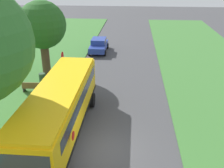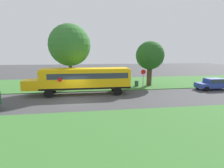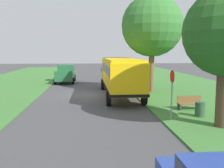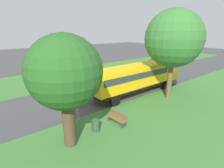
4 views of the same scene
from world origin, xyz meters
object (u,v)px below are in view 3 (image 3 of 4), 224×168
Objects in this scene: oak_tree_beside_bus at (152,25)px; oak_tree_roadside_mid at (224,34)px; trash_bin at (200,110)px; pickup_truck at (66,74)px; school_bus at (120,73)px; stop_sign at (172,89)px; park_bench at (190,103)px.

oak_tree_roadside_mid is (-0.76, 11.30, -1.56)m from oak_tree_beside_bus.
oak_tree_beside_bus is 9.75× the size of trash_bin.
trash_bin is at bearing 116.66° from pickup_truck.
stop_sign is (-1.87, 8.11, -0.19)m from school_bus.
oak_tree_beside_bus is at bearing -152.09° from school_bus.
oak_tree_roadside_mid is 7.46× the size of trash_bin.
park_bench is at bearing -94.64° from trash_bin.
pickup_truck is at bearing -68.47° from stop_sign.
park_bench is at bearing -89.96° from oak_tree_roadside_mid.
trash_bin is at bearing 85.36° from park_bench.
pickup_truck is at bearing -60.35° from park_bench.
stop_sign is 3.04× the size of trash_bin.
park_bench is at bearing -130.57° from stop_sign.
school_bus is 5.41m from oak_tree_beside_bus.
school_bus reaches higher than trash_bin.
pickup_truck is 20.27m from trash_bin.
pickup_truck is 18.69m from park_bench.
pickup_truck reaches higher than park_bench.
trash_bin is (0.15, -1.96, -4.08)m from oak_tree_roadside_mid.
park_bench is at bearing 119.65° from pickup_truck.
trash_bin is (0.15, 1.88, -0.02)m from park_bench.
pickup_truck is 19.90m from stop_sign.
school_bus reaches higher than pickup_truck.
stop_sign is at bearing 111.53° from pickup_truck.
school_bus is at bearing -68.51° from oak_tree_roadside_mid.
school_bus is 2.30× the size of pickup_truck.
pickup_truck is 6.00× the size of trash_bin.
pickup_truck is 22.37m from oak_tree_roadside_mid.
school_bus is 8.33m from stop_sign.
school_bus is at bearing -64.65° from trash_bin.
park_bench is 1.80× the size of trash_bin.
oak_tree_beside_bus is 10.73m from stop_sign.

